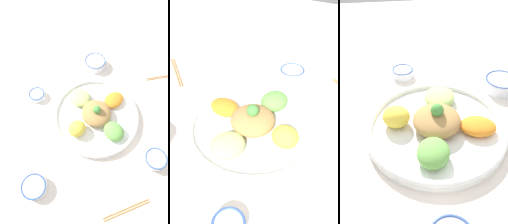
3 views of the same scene
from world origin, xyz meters
The scene contains 4 objects.
ground_plane centered at (0.00, 0.00, 0.00)m, with size 2.40×2.40×0.00m, color silver.
salad_platter centered at (-0.04, -0.02, 0.03)m, with size 0.42×0.42×0.11m.
rice_bowl_plain centered at (0.30, -0.04, 0.03)m, with size 0.10×0.10×0.05m.
chopsticks_pair_near centered at (0.14, 0.41, 0.00)m, with size 0.17×0.17×0.01m.
Camera 2 is at (-0.58, -0.27, 0.63)m, focal length 42.00 mm.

